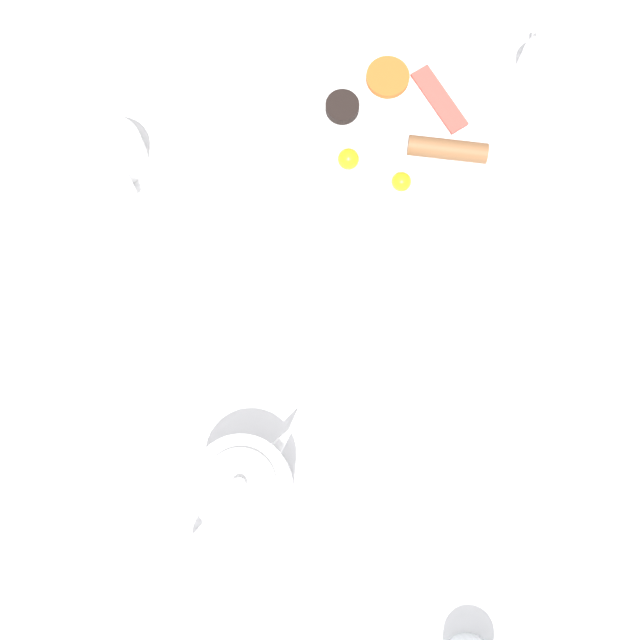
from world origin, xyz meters
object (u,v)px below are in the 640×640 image
teacup_with_saucer_left (115,155)px  breakfast_plate (395,134)px  teapot_near (243,486)px  knife_by_plate (567,446)px  creamer_jug (539,62)px  fork_by_plate (170,316)px

teacup_with_saucer_left → breakfast_plate: bearing=-89.4°
teapot_near → knife_by_plate: teapot_near is taller
creamer_jug → breakfast_plate: bearing=111.1°
breakfast_plate → teacup_with_saucer_left: teacup_with_saucer_left is taller
breakfast_plate → fork_by_plate: breakfast_plate is taller
breakfast_plate → teacup_with_saucer_left: bearing=90.6°
breakfast_plate → teapot_near: teapot_near is taller
breakfast_plate → fork_by_plate: 0.41m
breakfast_plate → knife_by_plate: breakfast_plate is taller
teapot_near → teacup_with_saucer_left: bearing=63.5°
teacup_with_saucer_left → knife_by_plate: teacup_with_saucer_left is taller
breakfast_plate → knife_by_plate: (-0.46, -0.18, -0.01)m
breakfast_plate → teapot_near: (-0.47, 0.24, 0.05)m
breakfast_plate → teapot_near: 0.53m
fork_by_plate → knife_by_plate: 0.56m
teapot_near → fork_by_plate: bearing=66.2°
teapot_near → creamer_jug: size_ratio=2.07×
creamer_jug → teacup_with_saucer_left: bearing=98.2°
breakfast_plate → fork_by_plate: bearing=125.2°
teacup_with_saucer_left → knife_by_plate: 0.73m
teacup_with_saucer_left → creamer_jug: 0.61m
creamer_jug → teapot_near: bearing=140.5°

